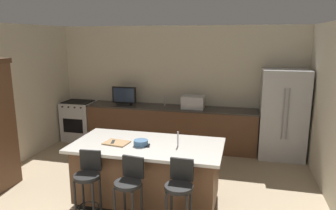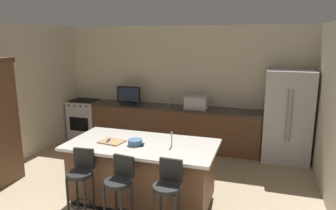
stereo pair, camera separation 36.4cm
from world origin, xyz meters
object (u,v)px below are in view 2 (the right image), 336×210
at_px(fruit_bowl, 135,142).
at_px(cutting_board, 112,142).
at_px(range_oven, 86,119).
at_px(cell_phone, 142,145).
at_px(tv_monitor, 129,96).
at_px(refrigerator, 287,116).
at_px(bar_stool_right, 168,194).
at_px(tv_remote, 108,141).
at_px(bar_stool_center, 119,188).
at_px(kitchen_island, 142,172).
at_px(bar_stool_left, 81,179).
at_px(microwave, 196,103).

xyz_separation_m(fruit_bowl, cutting_board, (-0.37, 0.00, -0.03)).
height_order(range_oven, cell_phone, range_oven).
height_order(range_oven, tv_monitor, tv_monitor).
xyz_separation_m(refrigerator, cell_phone, (-2.11, -2.50, 0.02)).
bearing_deg(bar_stool_right, tv_remote, 150.81).
distance_m(bar_stool_center, fruit_bowl, 0.78).
height_order(kitchen_island, cutting_board, cutting_board).
height_order(bar_stool_center, tv_remote, bar_stool_center).
xyz_separation_m(refrigerator, tv_monitor, (-3.44, 0.00, 0.21)).
relative_size(kitchen_island, tv_remote, 12.87).
relative_size(range_oven, fruit_bowl, 4.57).
relative_size(refrigerator, bar_stool_left, 1.85).
bearing_deg(cell_phone, kitchen_island, 95.76).
relative_size(microwave, bar_stool_right, 0.47).
distance_m(bar_stool_center, cutting_board, 0.89).
distance_m(bar_stool_left, cell_phone, 0.94).
relative_size(cell_phone, cutting_board, 0.43).
bearing_deg(fruit_bowl, cutting_board, 179.80).
bearing_deg(fruit_bowl, tv_remote, 179.51).
relative_size(refrigerator, fruit_bowl, 8.84).
distance_m(refrigerator, tv_remote, 3.63).
xyz_separation_m(tv_monitor, bar_stool_right, (1.95, -3.18, -0.50)).
height_order(kitchen_island, bar_stool_left, bar_stool_left).
distance_m(range_oven, tv_monitor, 1.37).
bearing_deg(tv_remote, refrigerator, 30.14).
xyz_separation_m(bar_stool_right, cell_phone, (-0.61, 0.68, 0.32)).
relative_size(refrigerator, bar_stool_center, 1.85).
bearing_deg(fruit_bowl, range_oven, 133.69).
bearing_deg(range_oven, refrigerator, -0.65).
bearing_deg(bar_stool_center, refrigerator, 63.64).
bearing_deg(cell_phone, tv_remote, 167.21).
height_order(fruit_bowl, cell_phone, fruit_bowl).
bearing_deg(bar_stool_left, refrigerator, 43.49).
bearing_deg(bar_stool_left, kitchen_island, 43.91).
xyz_separation_m(microwave, tv_remote, (-0.77, -2.55, -0.12)).
distance_m(tv_monitor, tv_remote, 2.63).
bearing_deg(bar_stool_center, bar_stool_right, 8.35).
height_order(refrigerator, bar_stool_center, refrigerator).
relative_size(kitchen_island, refrigerator, 1.20).
bearing_deg(tv_monitor, bar_stool_center, -67.65).
bearing_deg(tv_monitor, microwave, 1.88).
distance_m(refrigerator, microwave, 1.87).
bearing_deg(bar_stool_left, fruit_bowl, 43.62).
bearing_deg(kitchen_island, cell_phone, -71.34).
bearing_deg(tv_monitor, cell_phone, -61.89).
bearing_deg(cutting_board, cell_phone, 0.43).
bearing_deg(range_oven, cell_phone, -45.14).
bearing_deg(tv_remote, microwave, 59.79).
xyz_separation_m(range_oven, tv_remote, (2.01, -2.55, 0.47)).
relative_size(tv_monitor, bar_stool_left, 0.57).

